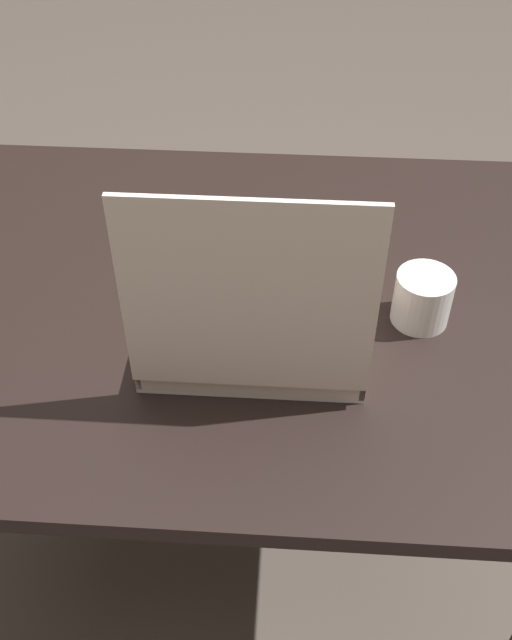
# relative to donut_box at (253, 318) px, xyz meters

# --- Properties ---
(ground_plane) EXTENTS (8.00, 8.00, 0.00)m
(ground_plane) POSITION_rel_donut_box_xyz_m (0.04, -0.12, -0.79)
(ground_plane) COLOR #564C44
(dining_table) EXTENTS (1.08, 0.88, 0.73)m
(dining_table) POSITION_rel_donut_box_xyz_m (0.04, -0.12, -0.16)
(dining_table) COLOR black
(dining_table) RESTS_ON ground_plane
(donut_box) EXTENTS (0.32, 0.30, 0.34)m
(donut_box) POSITION_rel_donut_box_xyz_m (0.00, 0.00, 0.00)
(donut_box) COLOR white
(donut_box) RESTS_ON dining_table
(coffee_mug) EXTENTS (0.09, 0.09, 0.09)m
(coffee_mug) POSITION_rel_donut_box_xyz_m (-0.26, -0.08, -0.02)
(coffee_mug) COLOR white
(coffee_mug) RESTS_ON dining_table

